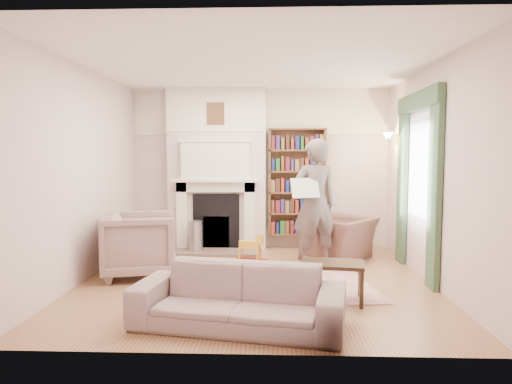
{
  "coord_description": "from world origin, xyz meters",
  "views": [
    {
      "loc": [
        0.23,
        -5.9,
        1.65
      ],
      "look_at": [
        0.0,
        0.25,
        1.15
      ],
      "focal_mm": 32.0,
      "sensor_mm": 36.0,
      "label": 1
    }
  ],
  "objects_px": {
    "sofa": "(238,297)",
    "armchair_reading": "(339,238)",
    "man_reading": "(314,204)",
    "bookcase": "(297,182)",
    "armchair_left": "(140,244)",
    "coffee_table": "(332,282)",
    "rocking_horse": "(250,248)",
    "paraffin_heater": "(195,237)"
  },
  "relations": [
    {
      "from": "sofa",
      "to": "armchair_reading",
      "type": "bearing_deg",
      "value": 75.26
    },
    {
      "from": "armchair_reading",
      "to": "man_reading",
      "type": "relative_size",
      "value": 0.55
    },
    {
      "from": "sofa",
      "to": "man_reading",
      "type": "bearing_deg",
      "value": 78.72
    },
    {
      "from": "sofa",
      "to": "bookcase",
      "type": "bearing_deg",
      "value": 89.33
    },
    {
      "from": "armchair_left",
      "to": "coffee_table",
      "type": "relative_size",
      "value": 1.37
    },
    {
      "from": "bookcase",
      "to": "armchair_left",
      "type": "xyz_separation_m",
      "value": [
        -2.24,
        -1.95,
        -0.74
      ]
    },
    {
      "from": "coffee_table",
      "to": "rocking_horse",
      "type": "xyz_separation_m",
      "value": [
        -1.02,
        1.85,
        -0.0
      ]
    },
    {
      "from": "bookcase",
      "to": "sofa",
      "type": "bearing_deg",
      "value": -101.23
    },
    {
      "from": "armchair_left",
      "to": "paraffin_heater",
      "type": "xyz_separation_m",
      "value": [
        0.52,
        1.43,
        -0.16
      ]
    },
    {
      "from": "armchair_reading",
      "to": "man_reading",
      "type": "xyz_separation_m",
      "value": [
        -0.45,
        -0.6,
        0.61
      ]
    },
    {
      "from": "sofa",
      "to": "man_reading",
      "type": "relative_size",
      "value": 1.06
    },
    {
      "from": "armchair_left",
      "to": "man_reading",
      "type": "height_order",
      "value": "man_reading"
    },
    {
      "from": "coffee_table",
      "to": "paraffin_heater",
      "type": "height_order",
      "value": "paraffin_heater"
    },
    {
      "from": "paraffin_heater",
      "to": "rocking_horse",
      "type": "height_order",
      "value": "paraffin_heater"
    },
    {
      "from": "bookcase",
      "to": "man_reading",
      "type": "xyz_separation_m",
      "value": [
        0.18,
        -1.45,
        -0.23
      ]
    },
    {
      "from": "sofa",
      "to": "paraffin_heater",
      "type": "bearing_deg",
      "value": 117.19
    },
    {
      "from": "paraffin_heater",
      "to": "bookcase",
      "type": "bearing_deg",
      "value": 16.64
    },
    {
      "from": "rocking_horse",
      "to": "armchair_left",
      "type": "bearing_deg",
      "value": -132.63
    },
    {
      "from": "sofa",
      "to": "coffee_table",
      "type": "bearing_deg",
      "value": 49.62
    },
    {
      "from": "armchair_reading",
      "to": "paraffin_heater",
      "type": "distance_m",
      "value": 2.37
    },
    {
      "from": "bookcase",
      "to": "rocking_horse",
      "type": "bearing_deg",
      "value": -125.11
    },
    {
      "from": "rocking_horse",
      "to": "coffee_table",
      "type": "bearing_deg",
      "value": -43.7
    },
    {
      "from": "sofa",
      "to": "paraffin_heater",
      "type": "height_order",
      "value": "sofa"
    },
    {
      "from": "armchair_reading",
      "to": "man_reading",
      "type": "distance_m",
      "value": 0.96
    },
    {
      "from": "paraffin_heater",
      "to": "rocking_horse",
      "type": "bearing_deg",
      "value": -32.15
    },
    {
      "from": "bookcase",
      "to": "coffee_table",
      "type": "relative_size",
      "value": 2.64
    },
    {
      "from": "coffee_table",
      "to": "paraffin_heater",
      "type": "distance_m",
      "value": 3.14
    },
    {
      "from": "bookcase",
      "to": "paraffin_heater",
      "type": "bearing_deg",
      "value": -163.36
    },
    {
      "from": "man_reading",
      "to": "rocking_horse",
      "type": "bearing_deg",
      "value": -39.65
    },
    {
      "from": "armchair_left",
      "to": "man_reading",
      "type": "bearing_deg",
      "value": -92.66
    },
    {
      "from": "rocking_horse",
      "to": "man_reading",
      "type": "bearing_deg",
      "value": -2.47
    },
    {
      "from": "sofa",
      "to": "coffee_table",
      "type": "xyz_separation_m",
      "value": [
        0.99,
        0.81,
        -0.07
      ]
    },
    {
      "from": "sofa",
      "to": "man_reading",
      "type": "height_order",
      "value": "man_reading"
    },
    {
      "from": "sofa",
      "to": "rocking_horse",
      "type": "bearing_deg",
      "value": 101.19
    },
    {
      "from": "man_reading",
      "to": "paraffin_heater",
      "type": "distance_m",
      "value": 2.22
    },
    {
      "from": "armchair_left",
      "to": "coffee_table",
      "type": "distance_m",
      "value": 2.69
    },
    {
      "from": "paraffin_heater",
      "to": "rocking_horse",
      "type": "distance_m",
      "value": 1.11
    },
    {
      "from": "paraffin_heater",
      "to": "man_reading",
      "type": "bearing_deg",
      "value": -26.27
    },
    {
      "from": "rocking_horse",
      "to": "sofa",
      "type": "bearing_deg",
      "value": -71.98
    },
    {
      "from": "bookcase",
      "to": "paraffin_heater",
      "type": "height_order",
      "value": "bookcase"
    },
    {
      "from": "bookcase",
      "to": "armchair_left",
      "type": "distance_m",
      "value": 3.06
    },
    {
      "from": "armchair_reading",
      "to": "man_reading",
      "type": "height_order",
      "value": "man_reading"
    }
  ]
}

